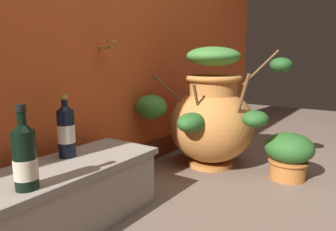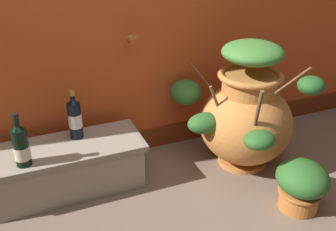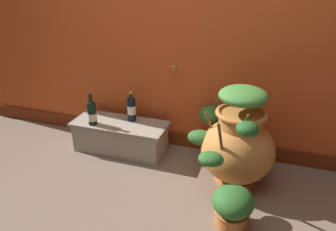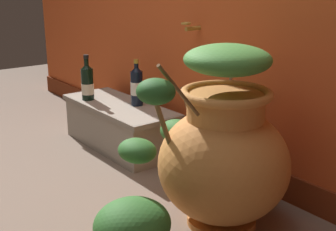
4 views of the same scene
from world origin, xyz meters
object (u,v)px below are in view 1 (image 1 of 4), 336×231
Objects in this scene: terracotta_urn at (210,116)px; potted_shrub at (289,154)px; wine_bottle_left at (66,129)px; wine_bottle_middle at (25,156)px.

terracotta_urn is 3.04× the size of potted_shrub.
wine_bottle_left is at bearing 144.91° from potted_shrub.
terracotta_urn is 3.06× the size of wine_bottle_left.
wine_bottle_left is 1.29m from potted_shrub.
wine_bottle_left is at bearing 30.25° from wine_bottle_middle.
wine_bottle_middle is (-1.29, 0.05, 0.06)m from terracotta_urn.
wine_bottle_middle reaches higher than wine_bottle_left.
terracotta_urn is 0.54m from potted_shrub.
terracotta_urn reaches higher than wine_bottle_left.
potted_shrub is at bearing -83.43° from terracotta_urn.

